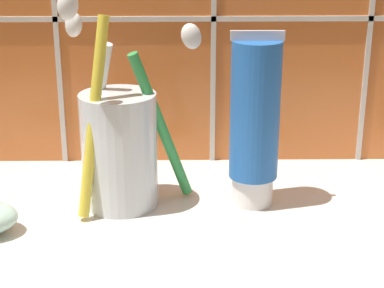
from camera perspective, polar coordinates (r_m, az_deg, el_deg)
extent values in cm
cube|color=silver|center=(50.83, 0.94, -9.46)|extent=(60.05, 35.00, 2.00)
cube|color=beige|center=(61.96, 0.53, 11.06)|extent=(70.05, 0.24, 0.50)
cylinder|color=silver|center=(54.64, -6.47, -0.56)|extent=(6.46, 6.46, 9.89)
cylinder|color=green|center=(54.35, -2.74, 1.56)|extent=(5.52, 2.90, 13.21)
ellipsoid|color=white|center=(53.46, -0.07, 9.56)|extent=(2.66, 2.08, 2.65)
cylinder|color=white|center=(56.36, -8.56, 2.33)|extent=(4.19, 4.14, 13.73)
ellipsoid|color=white|center=(56.45, -10.48, 10.39)|extent=(2.52, 2.51, 2.60)
cylinder|color=yellow|center=(51.79, -8.76, 2.25)|extent=(3.41, 3.62, 16.23)
ellipsoid|color=white|center=(48.72, -10.98, 12.01)|extent=(2.37, 2.42, 2.49)
cylinder|color=white|center=(56.08, 5.38, -4.01)|extent=(3.54, 3.54, 2.57)
cylinder|color=blue|center=(53.60, 5.62, 2.98)|extent=(4.17, 4.17, 11.70)
cube|color=silver|center=(52.15, 5.85, 9.57)|extent=(4.38, 0.36, 0.80)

